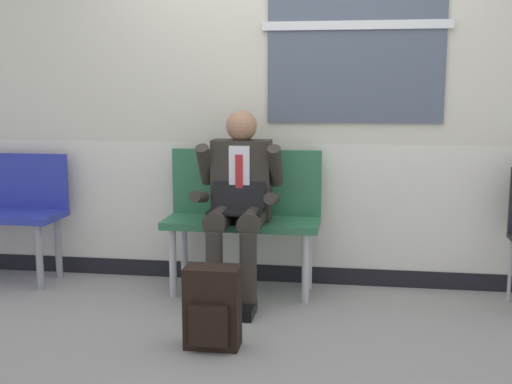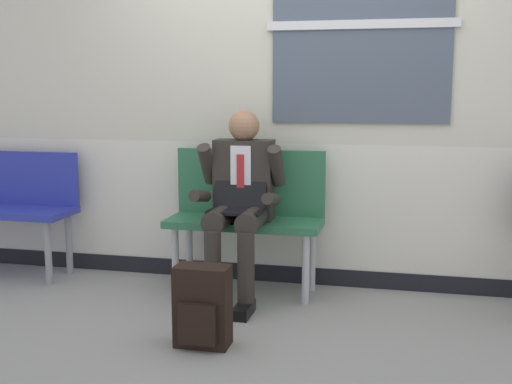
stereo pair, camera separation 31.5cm
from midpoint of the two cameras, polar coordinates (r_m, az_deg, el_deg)
ground_plane at (r=4.28m, az=3.49°, el=-10.28°), size 18.00×18.00×0.00m
station_wall at (r=4.70m, az=5.13°, el=8.12°), size 5.73×0.16×2.68m
bench_with_person at (r=4.55m, az=1.18°, el=-1.50°), size 1.07×0.42×0.99m
person_seated at (r=4.34m, az=0.63°, el=-0.61°), size 0.57×0.70×1.27m
backpack at (r=3.65m, az=-2.23°, el=-10.10°), size 0.30×0.21×0.46m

